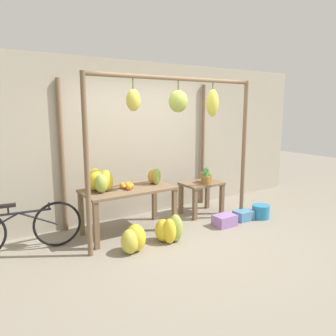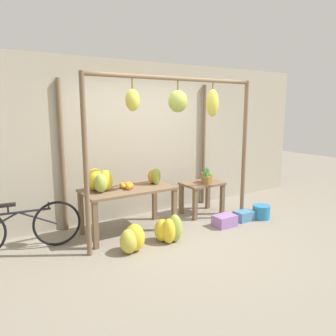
{
  "view_description": "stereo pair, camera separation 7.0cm",
  "coord_description": "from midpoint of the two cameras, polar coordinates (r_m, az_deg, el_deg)",
  "views": [
    {
      "loc": [
        -2.85,
        -3.68,
        1.98
      ],
      "look_at": [
        0.14,
        0.86,
        0.98
      ],
      "focal_mm": 35.0,
      "sensor_mm": 36.0,
      "label": 1
    },
    {
      "loc": [
        -2.79,
        -3.72,
        1.98
      ],
      "look_at": [
        0.14,
        0.86,
        0.98
      ],
      "focal_mm": 35.0,
      "sensor_mm": 36.0,
      "label": 2
    }
  ],
  "objects": [
    {
      "name": "ground_plane",
      "position": [
        5.05,
        3.77,
        -12.7
      ],
      "size": [
        20.0,
        20.0,
        0.0
      ],
      "primitive_type": "plane",
      "color": "gray"
    },
    {
      "name": "shop_wall_back",
      "position": [
        6.05,
        -5.4,
        4.84
      ],
      "size": [
        8.0,
        0.08,
        2.8
      ],
      "color": "#B2A893",
      "rests_on": "ground_plane"
    },
    {
      "name": "stall_awning",
      "position": [
        5.19,
        0.02,
        7.75
      ],
      "size": [
        2.94,
        1.31,
        2.44
      ],
      "color": "brown",
      "rests_on": "ground_plane"
    },
    {
      "name": "display_table_main",
      "position": [
        5.24,
        -7.3,
        -4.68
      ],
      "size": [
        1.44,
        0.74,
        0.73
      ],
      "color": "brown",
      "rests_on": "ground_plane"
    },
    {
      "name": "display_table_side",
      "position": [
        6.2,
        5.54,
        -3.84
      ],
      "size": [
        0.75,
        0.53,
        0.61
      ],
      "color": "brown",
      "rests_on": "ground_plane"
    },
    {
      "name": "banana_pile_on_table",
      "position": [
        5.08,
        -12.2,
        -2.18
      ],
      "size": [
        0.43,
        0.53,
        0.34
      ],
      "color": "yellow",
      "rests_on": "display_table_main"
    },
    {
      "name": "orange_pile",
      "position": [
        5.2,
        -7.57,
        -3.09
      ],
      "size": [
        0.2,
        0.28,
        0.1
      ],
      "color": "orange",
      "rests_on": "display_table_main"
    },
    {
      "name": "pineapple_cluster",
      "position": [
        6.12,
        6.4,
        -1.5
      ],
      "size": [
        0.27,
        0.31,
        0.29
      ],
      "color": "olive",
      "rests_on": "display_table_side"
    },
    {
      "name": "banana_pile_ground_left",
      "position": [
        4.68,
        -6.53,
        -12.25
      ],
      "size": [
        0.47,
        0.4,
        0.39
      ],
      "color": "yellow",
      "rests_on": "ground_plane"
    },
    {
      "name": "banana_pile_ground_right",
      "position": [
        4.97,
        -0.26,
        -10.71
      ],
      "size": [
        0.47,
        0.44,
        0.42
      ],
      "color": "#9EB247",
      "rests_on": "ground_plane"
    },
    {
      "name": "fruit_crate_white",
      "position": [
        5.72,
        9.47,
        -9.0
      ],
      "size": [
        0.37,
        0.27,
        0.19
      ],
      "color": "#9970B7",
      "rests_on": "ground_plane"
    },
    {
      "name": "blue_bucket",
      "position": [
        6.24,
        15.52,
        -7.31
      ],
      "size": [
        0.31,
        0.31,
        0.24
      ],
      "color": "teal",
      "rests_on": "ground_plane"
    },
    {
      "name": "parked_bicycle",
      "position": [
        5.03,
        -24.78,
        -9.53
      ],
      "size": [
        1.65,
        0.25,
        0.71
      ],
      "color": "black",
      "rests_on": "ground_plane"
    },
    {
      "name": "papaya_pile",
      "position": [
        5.45,
        -2.66,
        -1.47
      ],
      "size": [
        0.24,
        0.26,
        0.27
      ],
      "color": "gold",
      "rests_on": "display_table_main"
    },
    {
      "name": "fruit_crate_purple",
      "position": [
        6.08,
        12.7,
        -8.03
      ],
      "size": [
        0.34,
        0.24,
        0.17
      ],
      "color": "#4C84B2",
      "rests_on": "ground_plane"
    }
  ]
}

